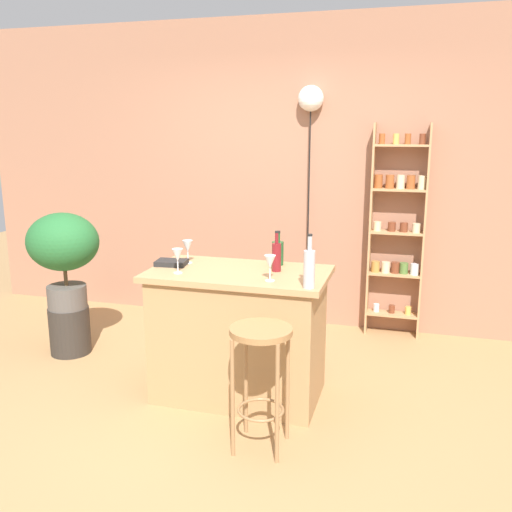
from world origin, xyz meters
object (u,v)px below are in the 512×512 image
(plant_stool, at_px, (70,330))
(wine_glass_left, at_px, (270,263))
(cookbook, at_px, (172,263))
(pendant_globe_light, at_px, (311,102))
(bar_stool, at_px, (261,359))
(wine_glass_center, at_px, (188,247))
(bottle_vinegar, at_px, (278,252))
(potted_plant, at_px, (63,248))
(bottle_wine_red, at_px, (309,268))
(wine_glass_right, at_px, (178,256))
(spice_shelf, at_px, (397,229))
(bottle_olive_oil, at_px, (277,256))

(plant_stool, bearing_deg, wine_glass_left, -15.44)
(cookbook, xyz_separation_m, pendant_globe_light, (0.68, 1.52, 1.14))
(plant_stool, bearing_deg, bar_stool, -25.86)
(wine_glass_center, bearing_deg, wine_glass_left, -23.51)
(bottle_vinegar, height_order, pendant_globe_light, pendant_globe_light)
(bottle_vinegar, xyz_separation_m, wine_glass_center, (-0.62, -0.13, 0.03))
(wine_glass_left, bearing_deg, bar_stool, -82.30)
(bottle_vinegar, distance_m, wine_glass_center, 0.63)
(bar_stool, relative_size, potted_plant, 0.94)
(bottle_wine_red, relative_size, cookbook, 1.56)
(plant_stool, bearing_deg, pendant_globe_light, 34.63)
(plant_stool, bearing_deg, cookbook, -15.67)
(wine_glass_right, xyz_separation_m, cookbook, (-0.13, 0.19, -0.10))
(potted_plant, height_order, wine_glass_right, potted_plant)
(spice_shelf, bearing_deg, wine_glass_right, -128.80)
(spice_shelf, bearing_deg, plant_stool, -155.24)
(bar_stool, relative_size, spice_shelf, 0.39)
(wine_glass_right, height_order, cookbook, wine_glass_right)
(bar_stool, height_order, bottle_vinegar, bottle_vinegar)
(spice_shelf, xyz_separation_m, pendant_globe_light, (-0.79, 0.04, 1.08))
(spice_shelf, xyz_separation_m, cookbook, (-1.47, -1.48, -0.05))
(wine_glass_left, bearing_deg, wine_glass_center, 156.49)
(bottle_wine_red, relative_size, pendant_globe_light, 0.15)
(spice_shelf, bearing_deg, bottle_olive_oil, -116.87)
(bottle_wine_red, relative_size, bottle_vinegar, 1.37)
(bottle_vinegar, bearing_deg, potted_plant, 177.16)
(wine_glass_right, bearing_deg, pendant_globe_light, 72.23)
(spice_shelf, distance_m, pendant_globe_light, 1.34)
(bottle_olive_oil, distance_m, pendant_globe_light, 1.82)
(wine_glass_left, bearing_deg, pendant_globe_light, 92.77)
(bottle_vinegar, xyz_separation_m, cookbook, (-0.71, -0.21, -0.07))
(bar_stool, relative_size, bottle_wine_red, 2.25)
(cookbook, height_order, pendant_globe_light, pendant_globe_light)
(wine_glass_right, distance_m, pendant_globe_light, 2.07)
(plant_stool, bearing_deg, bottle_wine_red, -15.83)
(bottle_vinegar, height_order, wine_glass_center, bottle_vinegar)
(wine_glass_right, height_order, pendant_globe_light, pendant_globe_light)
(plant_stool, relative_size, pendant_globe_light, 0.18)
(bar_stool, distance_m, plant_stool, 2.14)
(bar_stool, height_order, spice_shelf, spice_shelf)
(spice_shelf, distance_m, wine_glass_left, 1.83)
(bottle_olive_oil, relative_size, pendant_globe_light, 0.12)
(spice_shelf, relative_size, bottle_vinegar, 7.82)
(bar_stool, xyz_separation_m, plant_stool, (-1.90, 0.92, -0.36))
(bottle_olive_oil, distance_m, wine_glass_right, 0.65)
(bottle_olive_oil, relative_size, wine_glass_right, 1.66)
(bar_stool, xyz_separation_m, wine_glass_right, (-0.69, 0.43, 0.46))
(bar_stool, height_order, wine_glass_left, wine_glass_left)
(bottle_olive_oil, relative_size, wine_glass_center, 1.66)
(bottle_vinegar, xyz_separation_m, wine_glass_right, (-0.58, -0.40, 0.03))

